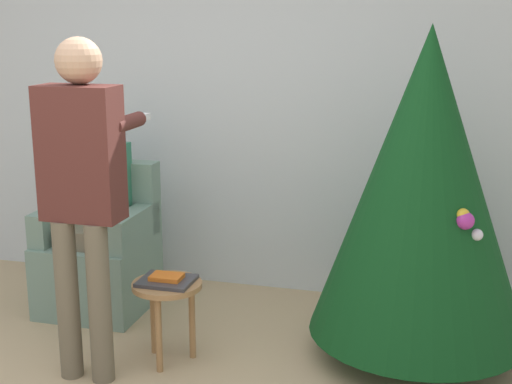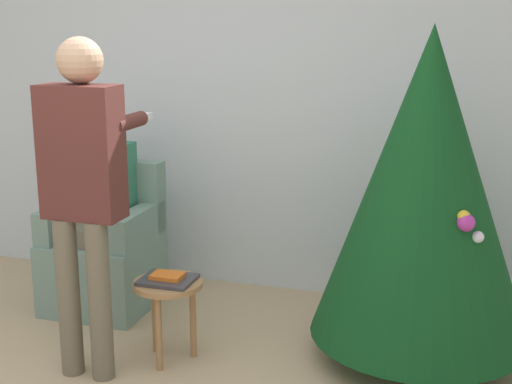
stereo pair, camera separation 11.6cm
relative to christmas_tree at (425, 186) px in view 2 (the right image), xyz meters
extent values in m
cube|color=silver|center=(-1.40, 0.84, 0.35)|extent=(8.00, 0.06, 2.70)
cylinder|color=brown|center=(0.00, 0.00, -0.92)|extent=(0.10, 0.10, 0.15)
cone|color=#0F4219|center=(0.00, 0.00, 0.00)|extent=(1.20, 1.20, 1.69)
sphere|color=gold|center=(0.14, 0.27, 0.03)|extent=(0.11, 0.11, 0.11)
sphere|color=white|center=(0.28, -0.25, -0.18)|extent=(0.06, 0.06, 0.06)
sphere|color=#B23399|center=(0.22, -0.27, -0.11)|extent=(0.09, 0.09, 0.09)
sphere|color=gold|center=(0.21, -0.27, -0.08)|extent=(0.06, 0.06, 0.06)
cube|color=gray|center=(-2.05, 0.15, -0.77)|extent=(0.65, 0.64, 0.47)
cube|color=gray|center=(-2.05, 0.40, -0.29)|extent=(0.65, 0.14, 0.48)
cube|color=gray|center=(-2.31, 0.15, -0.42)|extent=(0.12, 0.58, 0.22)
cube|color=gray|center=(-1.78, 0.15, -0.42)|extent=(0.12, 0.58, 0.22)
cylinder|color=#6B604C|center=(-2.15, -0.05, -0.77)|extent=(0.11, 0.11, 0.47)
cylinder|color=#6B604C|center=(-1.95, -0.05, -0.77)|extent=(0.11, 0.11, 0.47)
cube|color=#6B604C|center=(-2.05, 0.10, -0.47)|extent=(0.32, 0.40, 0.12)
cube|color=#337A5B|center=(-2.05, 0.25, -0.16)|extent=(0.36, 0.20, 0.50)
sphere|color=#936B4C|center=(-2.05, 0.25, 0.19)|extent=(0.20, 0.20, 0.20)
cylinder|color=#6B604C|center=(-1.76, -0.72, -0.57)|extent=(0.12, 0.12, 0.86)
cylinder|color=#6B604C|center=(-1.58, -0.72, -0.57)|extent=(0.12, 0.12, 0.86)
cube|color=#562823|center=(-1.67, -0.66, 0.21)|extent=(0.41, 0.20, 0.68)
sphere|color=tan|center=(-1.67, -0.62, 0.67)|extent=(0.23, 0.23, 0.23)
cylinder|color=#562823|center=(-1.84, -0.47, 0.34)|extent=(0.08, 0.30, 0.08)
cylinder|color=#562823|center=(-1.50, -0.47, 0.34)|extent=(0.08, 0.30, 0.08)
cube|color=white|center=(-1.50, -0.28, 0.34)|extent=(0.04, 0.14, 0.04)
cylinder|color=#A37547|center=(-1.32, -0.42, -0.55)|extent=(0.39, 0.39, 0.03)
cylinder|color=#A37547|center=(-1.32, -0.56, -0.78)|extent=(0.04, 0.04, 0.43)
cylinder|color=#A37547|center=(-1.21, -0.35, -0.78)|extent=(0.04, 0.04, 0.43)
cylinder|color=#A37547|center=(-1.44, -0.35, -0.78)|extent=(0.04, 0.04, 0.43)
cube|color=#38383D|center=(-1.32, -0.42, -0.53)|extent=(0.29, 0.24, 0.02)
cube|color=orange|center=(-1.32, -0.42, -0.50)|extent=(0.17, 0.12, 0.02)
camera|label=1|loc=(0.11, -3.82, 0.88)|focal=50.00mm
camera|label=2|loc=(0.22, -3.79, 0.88)|focal=50.00mm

